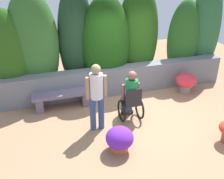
# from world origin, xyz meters

# --- Properties ---
(ground_plane) EXTENTS (12.21, 12.21, 0.00)m
(ground_plane) POSITION_xyz_m (0.00, 0.00, 0.00)
(ground_plane) COLOR #A17856
(stone_retaining_wall) EXTENTS (6.71, 0.39, 0.82)m
(stone_retaining_wall) POSITION_xyz_m (0.00, 1.46, 0.41)
(stone_retaining_wall) COLOR slate
(stone_retaining_wall) RESTS_ON ground
(hedge_backdrop) EXTENTS (7.21, 1.16, 3.17)m
(hedge_backdrop) POSITION_xyz_m (-0.24, 2.00, 1.46)
(hedge_backdrop) COLOR #2A5617
(hedge_backdrop) RESTS_ON ground
(stone_bench) EXTENTS (1.60, 0.42, 0.45)m
(stone_bench) POSITION_xyz_m (-1.69, 1.06, 0.30)
(stone_bench) COLOR slate
(stone_bench) RESTS_ON ground
(person_in_wheelchair) EXTENTS (0.53, 0.66, 1.33)m
(person_in_wheelchair) POSITION_xyz_m (-0.13, 0.00, 0.62)
(person_in_wheelchair) COLOR black
(person_in_wheelchair) RESTS_ON ground
(person_standing_companion) EXTENTS (0.49, 0.30, 1.65)m
(person_standing_companion) POSITION_xyz_m (-1.03, -0.19, 0.95)
(person_standing_companion) COLOR #31487B
(person_standing_companion) RESTS_ON ground
(flower_pot_purple_near) EXTENTS (0.61, 0.61, 0.61)m
(flower_pot_purple_near) POSITION_xyz_m (1.93, 0.85, 0.36)
(flower_pot_purple_near) COLOR slate
(flower_pot_purple_near) RESTS_ON ground
(flower_pot_red_accent) EXTENTS (0.59, 0.59, 0.55)m
(flower_pot_red_accent) POSITION_xyz_m (-0.78, -1.10, 0.28)
(flower_pot_red_accent) COLOR #AC5E30
(flower_pot_red_accent) RESTS_ON ground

